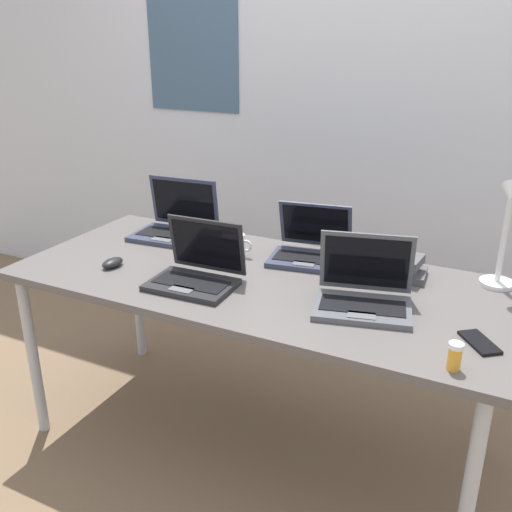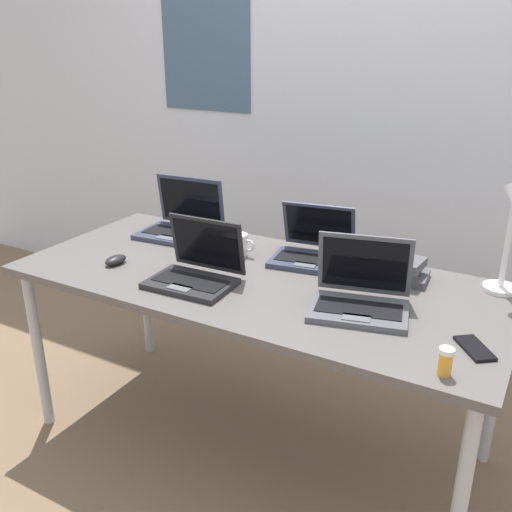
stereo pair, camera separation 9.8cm
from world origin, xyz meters
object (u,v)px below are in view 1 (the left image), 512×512
Objects in this scene: cell_phone at (480,342)px; coffee_mug at (236,245)px; laptop_back_right at (310,249)px; laptop_mid_desk at (196,272)px; desk_lamp at (504,236)px; laptop_back_left at (364,294)px; pill_bottle at (455,356)px; laptop_near_lamp at (175,225)px; computer_mouse at (113,263)px; book_stack at (394,265)px.

coffee_mug is (-0.96, 0.30, 0.04)m from cell_phone.
laptop_mid_desk is at bearing -124.41° from laptop_back_right.
desk_lamp reaches higher than laptop_back_left.
desk_lamp is 0.62m from pill_bottle.
cell_phone is at bearing -90.72° from desk_lamp.
laptop_near_lamp is 0.41m from computer_mouse.
laptop_back_left reaches higher than laptop_back_right.
book_stack is 2.04× the size of coffee_mug.
laptop_mid_desk is at bearing -147.94° from book_stack.
laptop_mid_desk is 2.26× the size of cell_phone.
computer_mouse is 0.71× the size of cell_phone.
laptop_back_left reaches higher than coffee_mug.
book_stack is at bearing 84.51° from laptop_back_left.
computer_mouse is (-0.37, -0.01, -0.03)m from laptop_mid_desk.
laptop_back_left is at bearing -18.20° from laptop_near_lamp.
laptop_near_lamp reaches higher than coffee_mug.
laptop_mid_desk is at bearing 142.49° from cell_phone.
computer_mouse is 0.42× the size of book_stack.
laptop_near_lamp is at bearing 91.95° from computer_mouse.
coffee_mug reaches higher than cell_phone.
laptop_mid_desk is at bearing -171.47° from laptop_back_left.
desk_lamp is 1.41m from computer_mouse.
pill_bottle is (-0.05, -0.60, -0.16)m from desk_lamp.
computer_mouse is 1.06m from book_stack.
laptop_back_left is 0.99m from laptop_near_lamp.
cell_phone is (-0.01, -0.43, -0.19)m from desk_lamp.
coffee_mug is at bearing 159.52° from laptop_back_left.
laptop_mid_desk is 0.37m from computer_mouse.
laptop_back_right is 3.45× the size of computer_mouse.
cell_phone is (0.37, -0.08, -0.04)m from laptop_back_left.
coffee_mug is (-0.59, 0.22, -0.00)m from laptop_back_left.
laptop_back_right is 2.44× the size of cell_phone.
laptop_near_lamp is 1.51× the size of book_stack.
pill_bottle is (0.63, -0.57, -0.00)m from laptop_back_right.
laptop_back_left reaches higher than cell_phone.
laptop_near_lamp is at bearing 131.92° from laptop_mid_desk.
pill_bottle is at bearing -27.48° from coffee_mug.
book_stack is (0.03, 0.30, -0.00)m from laptop_back_left.
desk_lamp is 0.70m from laptop_back_right.
coffee_mug is (0.35, -0.09, -0.00)m from laptop_near_lamp.
coffee_mug is (0.36, 0.32, 0.03)m from computer_mouse.
computer_mouse is 1.29m from pill_bottle.
computer_mouse is at bearing -178.47° from laptop_mid_desk.
laptop_near_lamp is 1.38m from pill_bottle.
laptop_back_left is at bearing 129.59° from cell_phone.
cell_phone is 1.01m from coffee_mug.
laptop_mid_desk is 0.93× the size of laptop_back_right.
desk_lamp is at bearing 22.32° from computer_mouse.
computer_mouse reaches higher than cell_phone.
laptop_back_left reaches higher than pill_bottle.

